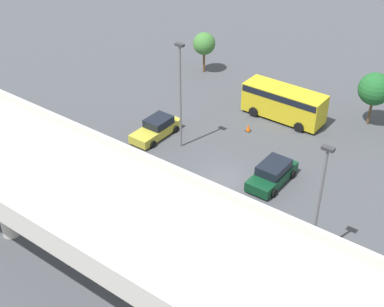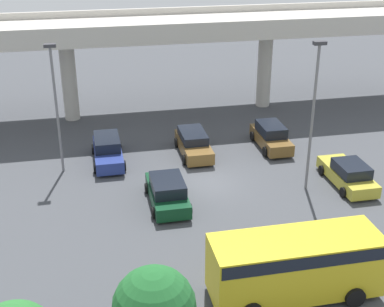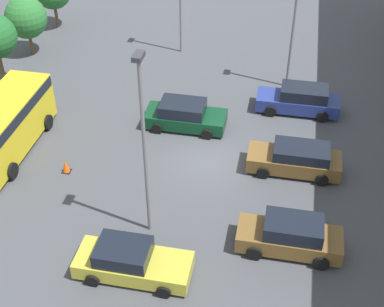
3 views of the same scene
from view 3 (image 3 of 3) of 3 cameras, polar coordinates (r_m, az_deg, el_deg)
ground_plane at (r=28.63m, az=1.76°, el=-0.59°), size 102.52×102.52×0.00m
parked_car_0 at (r=32.68m, az=11.38°, el=5.63°), size 2.02×4.88×1.66m
parked_car_1 at (r=30.69m, az=-0.80°, el=4.08°), size 2.18×4.64×1.60m
parked_car_2 at (r=27.90m, az=11.00°, el=-0.58°), size 2.06×4.75×1.56m
parked_car_3 at (r=23.70m, az=10.44°, el=-8.65°), size 1.98×4.52×1.69m
parked_car_4 at (r=22.62m, az=-6.53°, el=-11.37°), size 2.09×4.81×1.54m
shuttle_bus at (r=30.04m, az=-19.34°, el=3.03°), size 7.24×2.75×2.83m
lamp_post_mid_lot at (r=33.46m, az=10.90°, el=14.21°), size 0.70×0.35×8.17m
lamp_post_by_overpass at (r=21.48m, az=-5.16°, el=1.65°), size 0.70×0.35×8.85m
tree_front_centre at (r=39.62m, az=-17.30°, el=13.67°), size 2.89×2.89×4.16m
traffic_cone at (r=28.35m, az=-13.30°, el=-1.36°), size 0.44×0.44×0.70m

